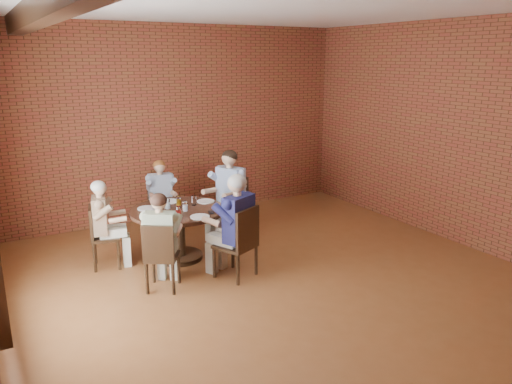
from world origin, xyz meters
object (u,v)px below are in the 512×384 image
diner_b (161,198)px  chair_d (161,254)px  smartphone (211,212)px  diner_c (104,225)px  dining_table (178,224)px  chair_b (161,205)px  diner_e (235,226)px  chair_a (232,204)px  diner_a (228,194)px  chair_c (100,234)px  diner_d (161,242)px  chair_e (241,240)px

diner_b → chair_d: bearing=-102.2°
smartphone → diner_b: bearing=115.2°
diner_c → dining_table: bearing=-90.0°
chair_b → smartphone: chair_b is taller
chair_b → diner_e: (0.26, -2.14, 0.22)m
chair_a → chair_d: 2.21m
diner_a → diner_e: 1.54m
diner_a → chair_c: 2.11m
diner_a → smartphone: 1.11m
diner_d → diner_e: diner_e is taller
diner_c → chair_e: bearing=-117.8°
diner_b → smartphone: (0.19, -1.51, 0.14)m
diner_d → smartphone: diner_d is taller
dining_table → chair_d: size_ratio=1.51×
chair_a → chair_d: size_ratio=1.10×
diner_a → chair_b: 1.16m
chair_b → smartphone: size_ratio=6.27×
chair_a → chair_e: bearing=-47.8°
chair_b → chair_d: chair_d is taller
diner_b → chair_d: 2.14m
dining_table → diner_b: bearing=82.3°
diner_a → diner_b: 1.11m
chair_e → diner_e: size_ratio=0.70×
chair_b → chair_e: size_ratio=0.91×
diner_e → chair_e: bearing=90.0°
dining_table → diner_a: diner_a is taller
chair_d → diner_d: (0.04, 0.06, 0.14)m
chair_d → diner_d: diner_d is taller
diner_b → chair_a: bearing=-24.2°
chair_d → diner_d: size_ratio=0.71×
dining_table → chair_c: size_ratio=1.53×
chair_a → smartphone: size_ratio=7.00×
diner_a → chair_d: size_ratio=1.59×
diner_a → diner_e: (-0.62, -1.41, -0.01)m
diner_a → diner_b: diner_a is taller
diner_d → chair_c: bearing=-31.4°
chair_a → diner_a: 0.20m
diner_e → diner_d: bearing=-31.5°
chair_c → diner_d: size_ratio=0.70×
chair_e → smartphone: chair_e is taller
diner_b → diner_e: bearing=-74.7°
chair_c → smartphone: (1.39, -0.64, 0.27)m
diner_e → dining_table: bearing=-90.0°
dining_table → diner_b: size_ratio=1.09×
chair_c → chair_e: (1.51, -1.28, 0.04)m
chair_e → smartphone: bearing=-103.7°
chair_c → chair_e: size_ratio=0.91×
diner_a → diner_c: 2.04m
smartphone → chair_a: bearing=66.7°
chair_b → diner_e: bearing=-75.2°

